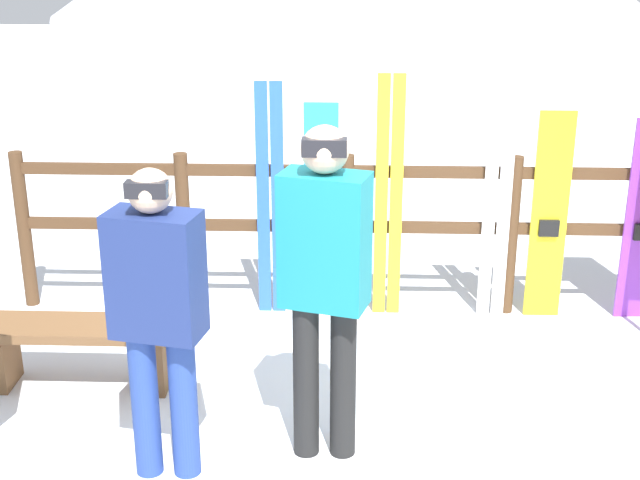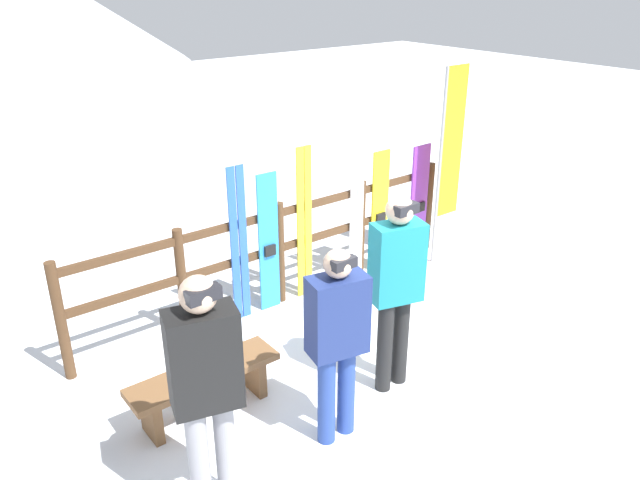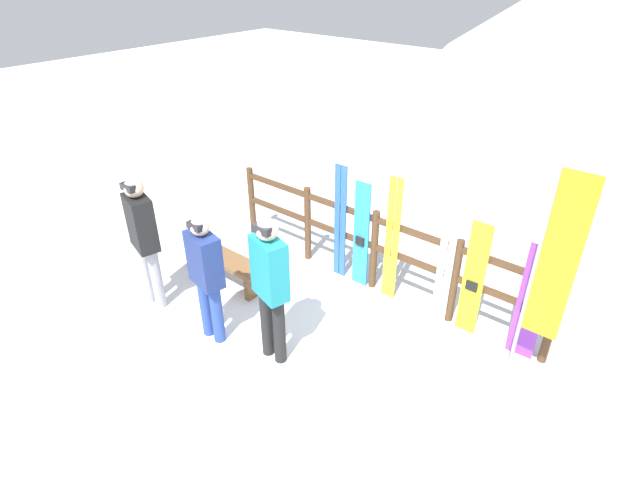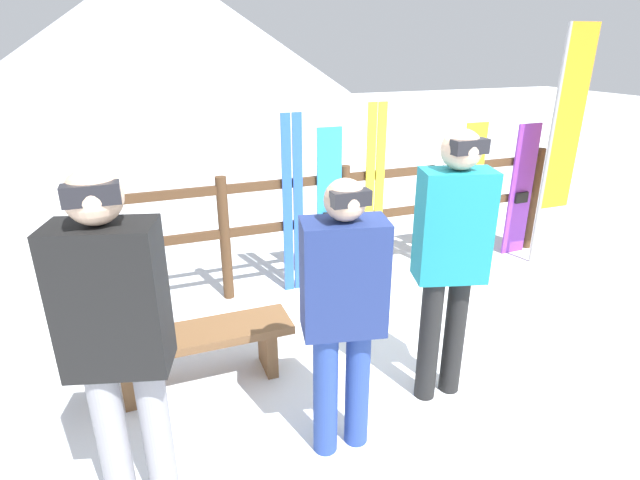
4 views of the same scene
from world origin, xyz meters
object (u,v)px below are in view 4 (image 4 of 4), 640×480
object	(u,v)px
ski_pair_white	(440,196)
person_navy	(343,305)
snowboard_purple	(521,191)
snowboard_blue	(329,210)
person_black	(117,333)
ski_pair_yellow	(374,194)
rental_flag	(562,131)
snowboard_yellow	(470,195)
person_teal	(451,251)
ski_pair_blue	(293,206)
bench	(199,345)

from	to	relation	value
ski_pair_white	person_navy	bearing A→B (deg)	-133.84
snowboard_purple	snowboard_blue	bearing A→B (deg)	180.00
person_black	ski_pair_yellow	bearing A→B (deg)	41.97
ski_pair_yellow	snowboard_purple	size ratio (longest dim) A/B	1.20
person_black	person_navy	distance (m)	1.14
ski_pair_white	snowboard_purple	distance (m)	1.06
person_navy	rental_flag	bearing A→B (deg)	29.03
person_black	ski_pair_yellow	world-z (taller)	person_black
snowboard_yellow	rental_flag	size ratio (longest dim) A/B	0.62
person_black	snowboard_blue	xyz separation A→B (m)	(1.87, 2.11, -0.28)
person_teal	person_navy	world-z (taller)	person_teal
ski_pair_blue	ski_pair_white	xyz separation A→B (m)	(1.61, 0.00, -0.06)
person_teal	snowboard_yellow	size ratio (longest dim) A/B	1.20
bench	snowboard_purple	size ratio (longest dim) A/B	0.88
person_black	ski_pair_yellow	distance (m)	3.16
person_black	snowboard_yellow	xyz separation A→B (m)	(3.49, 2.11, -0.31)
snowboard_blue	rental_flag	world-z (taller)	rental_flag
snowboard_purple	rental_flag	size ratio (longest dim) A/B	0.60
person_teal	snowboard_purple	distance (m)	2.91
rental_flag	ski_pair_blue	bearing A→B (deg)	173.84
person_black	rental_flag	xyz separation A→B (m)	(4.31, 1.81, 0.37)
ski_pair_yellow	rental_flag	size ratio (longest dim) A/B	0.72
ski_pair_blue	person_navy	bearing A→B (deg)	-100.20
person_black	rental_flag	world-z (taller)	rental_flag
ski_pair_blue	rental_flag	size ratio (longest dim) A/B	0.70
person_teal	ski_pair_blue	distance (m)	1.92
ski_pair_yellow	snowboard_purple	distance (m)	1.83
person_black	snowboard_yellow	size ratio (longest dim) A/B	1.20
person_navy	ski_pair_blue	distance (m)	2.10
person_teal	person_navy	size ratio (longest dim) A/B	1.10
snowboard_purple	person_black	bearing A→B (deg)	-153.20
snowboard_blue	snowboard_yellow	distance (m)	1.62
person_navy	snowboard_yellow	xyz separation A→B (m)	(2.36, 2.06, -0.20)
snowboard_blue	person_black	bearing A→B (deg)	-131.51
person_black	snowboard_purple	size ratio (longest dim) A/B	1.23
bench	ski_pair_blue	distance (m)	1.68
person_navy	rental_flag	xyz separation A→B (m)	(3.18, 1.76, 0.48)
ski_pair_white	rental_flag	bearing A→B (deg)	-14.25
snowboard_blue	snowboard_yellow	bearing A→B (deg)	-0.00
person_teal	rental_flag	world-z (taller)	rental_flag
snowboard_yellow	snowboard_purple	bearing A→B (deg)	-0.00
ski_pair_yellow	rental_flag	xyz separation A→B (m)	(1.96, -0.30, 0.55)
person_teal	person_navy	distance (m)	0.85
ski_pair_yellow	ski_pair_white	size ratio (longest dim) A/B	1.12
ski_pair_white	person_teal	bearing A→B (deg)	-122.17
ski_pair_blue	ski_pair_yellow	bearing A→B (deg)	0.00
ski_pair_white	ski_pair_blue	bearing A→B (deg)	-180.00
ski_pair_blue	rental_flag	distance (m)	2.88
ski_pair_blue	snowboard_purple	bearing A→B (deg)	-0.07
person_navy	bench	bearing A→B (deg)	128.05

